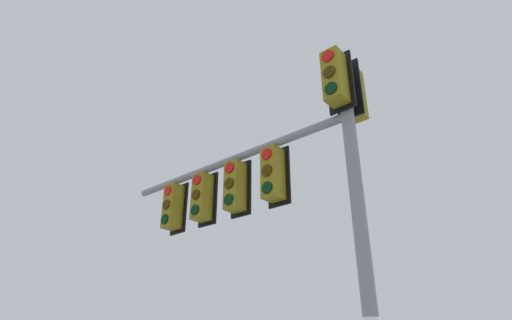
% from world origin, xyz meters
% --- Properties ---
extents(signal_mast_assembly, '(4.94, 2.59, 6.44)m').
position_xyz_m(signal_mast_assembly, '(-2.03, -1.30, 4.65)').
color(signal_mast_assembly, gray).
rests_on(signal_mast_assembly, ground).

